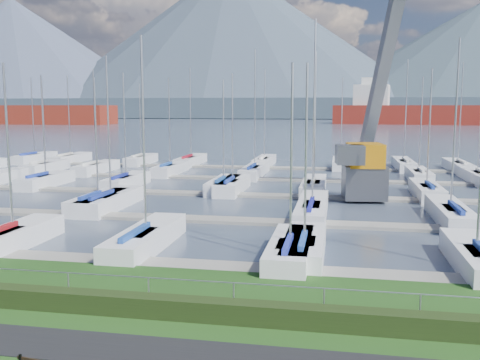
# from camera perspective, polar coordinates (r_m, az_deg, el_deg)

# --- Properties ---
(path) EXTENTS (160.00, 2.00, 0.04)m
(path) POSITION_cam_1_polar(r_m,az_deg,el_deg) (16.48, -10.00, -17.59)
(path) COLOR black
(path) RESTS_ON grass
(water) EXTENTS (800.00, 540.00, 0.20)m
(water) POSITION_cam_1_polar(r_m,az_deg,el_deg) (277.06, 9.42, 6.22)
(water) COLOR #3F4A5D
(hedge) EXTENTS (80.00, 0.70, 0.70)m
(hedge) POSITION_cam_1_polar(r_m,az_deg,el_deg) (18.60, -7.15, -13.34)
(hedge) COLOR #203011
(hedge) RESTS_ON grass
(fence) EXTENTS (80.00, 0.04, 0.04)m
(fence) POSITION_cam_1_polar(r_m,az_deg,el_deg) (18.67, -6.82, -10.48)
(fence) COLOR #95999E
(fence) RESTS_ON grass
(foothill) EXTENTS (900.00, 80.00, 12.00)m
(foothill) POSITION_cam_1_polar(r_m,az_deg,el_deg) (346.95, 9.68, 7.58)
(foothill) COLOR #3C4A58
(foothill) RESTS_ON water
(mountains) EXTENTS (1190.00, 360.00, 115.00)m
(mountains) POSITION_cam_1_polar(r_m,az_deg,el_deg) (423.39, 10.99, 13.09)
(mountains) COLOR #445464
(mountains) RESTS_ON water
(docks) EXTENTS (90.00, 41.60, 0.25)m
(docks) POSITION_cam_1_polar(r_m,az_deg,el_deg) (43.85, 3.33, -1.71)
(docks) COLOR slate
(docks) RESTS_ON water
(crane) EXTENTS (6.15, 13.23, 22.35)m
(crane) POSITION_cam_1_polar(r_m,az_deg,el_deg) (43.80, 13.79, 5.37)
(crane) COLOR #53545A
(crane) RESTS_ON water
(cargo_ship_west) EXTENTS (84.82, 18.89, 21.50)m
(cargo_ship_west) POSITION_cam_1_polar(r_m,az_deg,el_deg) (248.74, -23.74, 6.43)
(cargo_ship_west) COLOR maroon
(cargo_ship_west) RESTS_ON water
(cargo_ship_mid) EXTENTS (101.20, 31.77, 21.50)m
(cargo_ship_mid) POSITION_cam_1_polar(r_m,az_deg,el_deg) (234.22, 21.30, 6.47)
(cargo_ship_mid) COLOR maroon
(cargo_ship_mid) RESTS_ON water
(sailboat_fleet) EXTENTS (74.99, 49.88, 13.48)m
(sailboat_fleet) POSITION_cam_1_polar(r_m,az_deg,el_deg) (45.73, 1.28, 5.83)
(sailboat_fleet) COLOR #1F469E
(sailboat_fleet) RESTS_ON water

